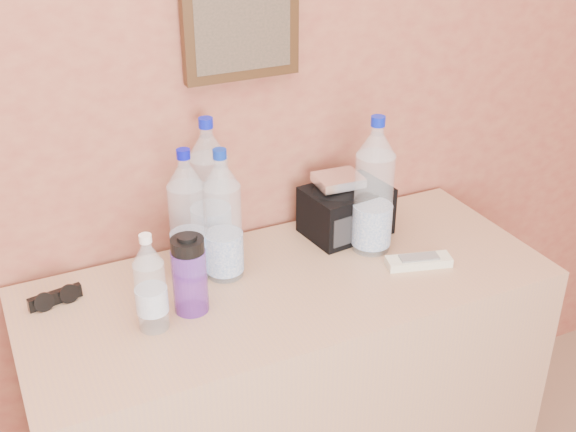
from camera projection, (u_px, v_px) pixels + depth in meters
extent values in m
plane|color=#A9694D|center=(74.00, 67.00, 1.65)|extent=(4.00, 0.00, 4.00)
cube|color=#A37A55|center=(289.00, 406.00, 2.00)|extent=(1.33, 0.55, 0.83)
cylinder|color=#C5E0F8|center=(223.00, 222.00, 1.77)|extent=(0.09, 0.09, 0.30)
cylinder|color=#0B2CA4|center=(220.00, 154.00, 1.68)|extent=(0.03, 0.03, 0.02)
cylinder|color=silver|center=(188.00, 222.00, 1.77)|extent=(0.09, 0.09, 0.30)
cylinder|color=#080CB9|center=(183.00, 154.00, 1.68)|extent=(0.03, 0.03, 0.02)
cylinder|color=#CAE6FB|center=(210.00, 196.00, 1.86)|extent=(0.10, 0.10, 0.33)
cylinder|color=#0B18BF|center=(206.00, 123.00, 1.77)|extent=(0.04, 0.04, 0.03)
cylinder|color=#ABCDDD|center=(374.00, 193.00, 1.88)|extent=(0.10, 0.10, 0.33)
cylinder|color=#081BBB|center=(378.00, 121.00, 1.78)|extent=(0.04, 0.04, 0.02)
cylinder|color=silver|center=(151.00, 288.00, 1.59)|extent=(0.07, 0.07, 0.21)
cylinder|color=white|center=(145.00, 239.00, 1.53)|extent=(0.03, 0.03, 0.02)
cylinder|color=#642AA9|center=(190.00, 281.00, 1.66)|extent=(0.08, 0.08, 0.16)
cylinder|color=black|center=(187.00, 244.00, 1.62)|extent=(0.08, 0.08, 0.04)
cube|color=beige|center=(419.00, 262.00, 1.87)|extent=(0.18, 0.10, 0.02)
cube|color=silver|center=(338.00, 180.00, 1.95)|extent=(0.13, 0.11, 0.03)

